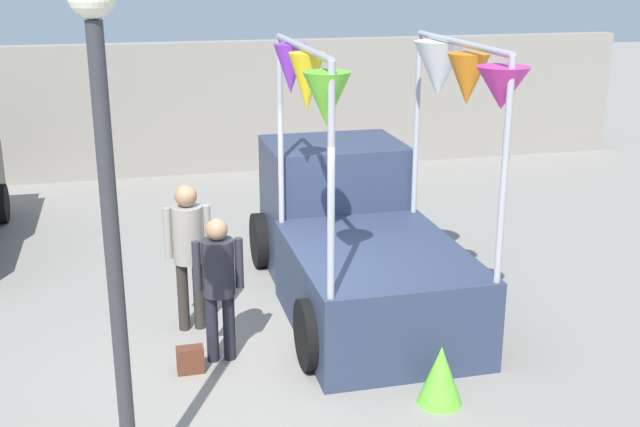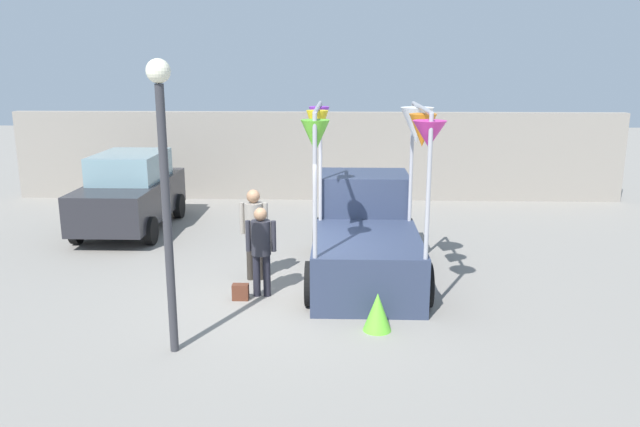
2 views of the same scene
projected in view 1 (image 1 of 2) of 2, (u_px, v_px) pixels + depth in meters
The scene contains 8 objects.
ground_plane at pixel (279, 351), 8.82m from camera, with size 60.00×60.00×0.00m, color gray.
vendor_truck at pixel (354, 230), 10.02m from camera, with size 2.46×4.15×3.31m.
person_customer at pixel (219, 277), 8.36m from camera, with size 0.53×0.34×1.59m.
person_vendor at pixel (188, 243), 9.07m from camera, with size 0.53×0.34×1.74m.
handbag at pixel (190, 360), 8.35m from camera, with size 0.28×0.16×0.28m, color #592D1E.
street_lamp at pixel (107, 181), 5.61m from camera, with size 0.32×0.32×4.06m.
brick_boundary_wall at pixel (200, 108), 15.93m from camera, with size 18.00×0.36×2.60m, color gray.
folded_kite_bundle_lime at pixel (441, 375), 7.72m from camera, with size 0.44×0.44×0.60m, color #66CC33.
Camera 1 is at (-1.45, -7.83, 4.12)m, focal length 45.00 mm.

